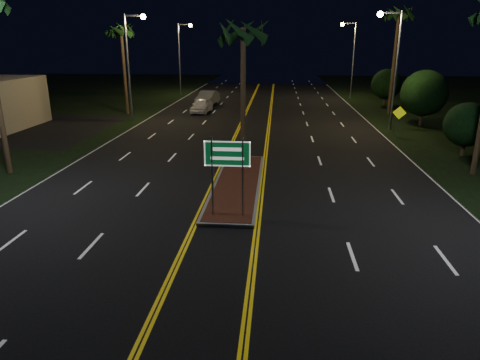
# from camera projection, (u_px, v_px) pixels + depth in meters

# --- Properties ---
(ground) EXTENTS (120.00, 120.00, 0.00)m
(ground) POSITION_uv_depth(u_px,v_px,m) (219.00, 251.00, 14.62)
(ground) COLOR black
(ground) RESTS_ON ground
(median_island) EXTENTS (2.25, 10.25, 0.17)m
(median_island) POSITION_uv_depth(u_px,v_px,m) (237.00, 184.00, 21.22)
(median_island) COLOR gray
(median_island) RESTS_ON ground
(highway_sign) EXTENTS (1.80, 0.08, 3.20)m
(highway_sign) POSITION_uv_depth(u_px,v_px,m) (227.00, 161.00, 16.52)
(highway_sign) COLOR gray
(highway_sign) RESTS_ON ground
(streetlight_left_mid) EXTENTS (1.91, 0.44, 9.00)m
(streetlight_left_mid) POSITION_uv_depth(u_px,v_px,m) (132.00, 56.00, 36.47)
(streetlight_left_mid) COLOR gray
(streetlight_left_mid) RESTS_ON ground
(streetlight_left_far) EXTENTS (1.91, 0.44, 9.00)m
(streetlight_left_far) POSITION_uv_depth(u_px,v_px,m) (182.00, 51.00, 55.42)
(streetlight_left_far) COLOR gray
(streetlight_left_far) RESTS_ON ground
(streetlight_right_mid) EXTENTS (1.91, 0.44, 9.00)m
(streetlight_right_mid) POSITION_uv_depth(u_px,v_px,m) (392.00, 57.00, 32.85)
(streetlight_right_mid) COLOR gray
(streetlight_right_mid) RESTS_ON ground
(streetlight_right_far) EXTENTS (1.91, 0.44, 9.00)m
(streetlight_right_far) POSITION_uv_depth(u_px,v_px,m) (351.00, 51.00, 51.80)
(streetlight_right_far) COLOR gray
(streetlight_right_far) RESTS_ON ground
(palm_median) EXTENTS (2.40, 2.40, 8.30)m
(palm_median) POSITION_uv_depth(u_px,v_px,m) (243.00, 32.00, 22.32)
(palm_median) COLOR #382819
(palm_median) RESTS_ON ground
(palm_left_far) EXTENTS (2.40, 2.40, 8.80)m
(palm_left_far) POSITION_uv_depth(u_px,v_px,m) (121.00, 31.00, 39.79)
(palm_left_far) COLOR #382819
(palm_left_far) RESTS_ON ground
(palm_right_far) EXTENTS (2.40, 2.40, 10.30)m
(palm_right_far) POSITION_uv_depth(u_px,v_px,m) (399.00, 15.00, 39.17)
(palm_right_far) COLOR #382819
(palm_right_far) RESTS_ON ground
(shrub_near) EXTENTS (2.70, 2.70, 3.30)m
(shrub_near) POSITION_uv_depth(u_px,v_px,m) (467.00, 125.00, 26.18)
(shrub_near) COLOR #382819
(shrub_near) RESTS_ON ground
(shrub_mid) EXTENTS (3.78, 3.78, 4.62)m
(shrub_mid) POSITION_uv_depth(u_px,v_px,m) (424.00, 93.00, 35.37)
(shrub_mid) COLOR #382819
(shrub_mid) RESTS_ON ground
(shrub_far) EXTENTS (3.24, 3.24, 3.96)m
(shrub_far) POSITION_uv_depth(u_px,v_px,m) (387.00, 84.00, 46.88)
(shrub_far) COLOR #382819
(shrub_far) RESTS_ON ground
(car_near) EXTENTS (2.51, 5.02, 1.62)m
(car_near) POSITION_uv_depth(u_px,v_px,m) (202.00, 104.00, 42.70)
(car_near) COLOR white
(car_near) RESTS_ON ground
(car_far) EXTENTS (2.97, 5.71, 1.83)m
(car_far) POSITION_uv_depth(u_px,v_px,m) (207.00, 97.00, 47.58)
(car_far) COLOR #A1A5AA
(car_far) RESTS_ON ground
(warning_sign) EXTENTS (0.93, 0.30, 2.30)m
(warning_sign) POSITION_uv_depth(u_px,v_px,m) (399.00, 117.00, 31.50)
(warning_sign) COLOR gray
(warning_sign) RESTS_ON ground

